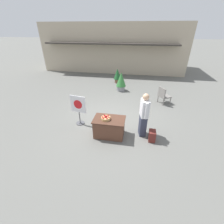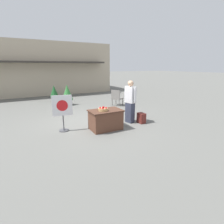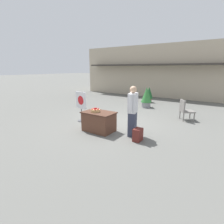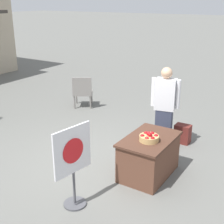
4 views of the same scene
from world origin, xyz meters
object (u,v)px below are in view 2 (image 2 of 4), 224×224
(poster_board, at_px, (63,111))
(apple_basket, at_px, (103,109))
(backpack, at_px, (141,118))
(person_visitor, at_px, (130,101))
(display_table, at_px, (106,120))
(potted_plant_far_right, at_px, (67,94))
(potted_plant_far_left, at_px, (54,92))
(patio_chair, at_px, (117,97))

(poster_board, bearing_deg, apple_basket, 74.57)
(apple_basket, bearing_deg, backpack, 0.14)
(poster_board, bearing_deg, person_visitor, 93.38)
(display_table, xyz_separation_m, person_visitor, (1.26, 0.27, 0.52))
(apple_basket, relative_size, potted_plant_far_right, 0.27)
(display_table, relative_size, poster_board, 0.90)
(display_table, relative_size, apple_basket, 3.53)
(person_visitor, xyz_separation_m, potted_plant_far_right, (-1.43, 4.59, -0.23))
(backpack, bearing_deg, potted_plant_far_right, 110.11)
(potted_plant_far_left, xyz_separation_m, potted_plant_far_right, (0.48, -1.59, 0.06))
(display_table, relative_size, backpack, 2.84)
(apple_basket, xyz_separation_m, patio_chair, (2.49, 3.37, -0.29))
(potted_plant_far_right, bearing_deg, backpack, -69.89)
(potted_plant_far_right, bearing_deg, person_visitor, -72.75)
(person_visitor, relative_size, backpack, 4.15)
(backpack, bearing_deg, potted_plant_far_left, 109.32)
(display_table, distance_m, apple_basket, 0.45)
(person_visitor, distance_m, poster_board, 2.71)
(display_table, bearing_deg, apple_basket, -159.55)
(patio_chair, bearing_deg, apple_basket, -158.25)
(backpack, height_order, potted_plant_far_right, potted_plant_far_right)
(patio_chair, bearing_deg, potted_plant_far_right, 117.01)
(display_table, distance_m, backpack, 1.64)
(person_visitor, bearing_deg, backpack, 127.87)
(apple_basket, relative_size, poster_board, 0.26)
(poster_board, xyz_separation_m, potted_plant_far_right, (1.27, 4.29, -0.09))
(display_table, xyz_separation_m, potted_plant_far_left, (-0.64, 6.45, 0.23))
(display_table, bearing_deg, potted_plant_far_right, 91.92)
(poster_board, height_order, potted_plant_far_left, poster_board)
(apple_basket, distance_m, poster_board, 1.45)
(display_table, relative_size, person_visitor, 0.68)
(backpack, bearing_deg, poster_board, 168.71)
(poster_board, xyz_separation_m, potted_plant_far_left, (0.79, 5.88, -0.15))
(patio_chair, distance_m, potted_plant_far_right, 2.97)
(person_visitor, distance_m, potted_plant_far_right, 4.81)
(display_table, xyz_separation_m, backpack, (1.63, -0.04, -0.16))
(potted_plant_far_right, bearing_deg, apple_basket, -89.50)
(potted_plant_far_left, distance_m, potted_plant_far_right, 1.66)
(apple_basket, xyz_separation_m, potted_plant_far_right, (-0.04, 4.91, -0.14))
(patio_chair, xyz_separation_m, potted_plant_far_right, (-2.54, 1.54, 0.15))
(potted_plant_far_left, bearing_deg, person_visitor, -72.86)
(poster_board, height_order, potted_plant_far_right, poster_board)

